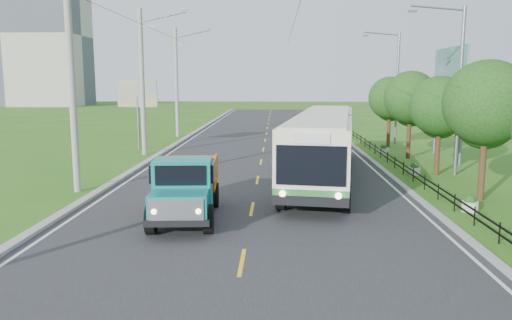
# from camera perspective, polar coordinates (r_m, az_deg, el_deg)

# --- Properties ---
(ground) EXTENTS (240.00, 240.00, 0.00)m
(ground) POSITION_cam_1_polar(r_m,az_deg,el_deg) (14.38, -1.63, -11.65)
(ground) COLOR #2C6317
(ground) RESTS_ON ground
(road) EXTENTS (14.00, 120.00, 0.02)m
(road) POSITION_cam_1_polar(r_m,az_deg,el_deg) (33.82, 0.67, 0.31)
(road) COLOR #28282B
(road) RESTS_ON ground
(curb_left) EXTENTS (0.40, 120.00, 0.15)m
(curb_left) POSITION_cam_1_polar(r_m,az_deg,el_deg) (34.77, -11.28, 0.49)
(curb_left) COLOR #9E9E99
(curb_left) RESTS_ON ground
(curb_right) EXTENTS (0.30, 120.00, 0.10)m
(curb_right) POSITION_cam_1_polar(r_m,az_deg,el_deg) (34.37, 12.67, 0.30)
(curb_right) COLOR #9E9E99
(curb_right) RESTS_ON ground
(edge_line_left) EXTENTS (0.12, 120.00, 0.00)m
(edge_line_left) POSITION_cam_1_polar(r_m,az_deg,el_deg) (34.65, -10.39, 0.39)
(edge_line_left) COLOR silver
(edge_line_left) RESTS_ON road
(edge_line_right) EXTENTS (0.12, 120.00, 0.00)m
(edge_line_right) POSITION_cam_1_polar(r_m,az_deg,el_deg) (34.29, 11.85, 0.26)
(edge_line_right) COLOR silver
(edge_line_right) RESTS_ON road
(centre_dash) EXTENTS (0.12, 2.20, 0.00)m
(centre_dash) POSITION_cam_1_polar(r_m,az_deg,el_deg) (14.37, -1.63, -11.57)
(centre_dash) COLOR yellow
(centre_dash) RESTS_ON road
(railing_right) EXTENTS (0.04, 40.00, 0.60)m
(railing_right) POSITION_cam_1_polar(r_m,az_deg,el_deg) (28.72, 16.49, -1.00)
(railing_right) COLOR black
(railing_right) RESTS_ON ground
(pole_near) EXTENTS (3.51, 0.32, 10.00)m
(pole_near) POSITION_cam_1_polar(r_m,az_deg,el_deg) (24.25, -20.24, 8.46)
(pole_near) COLOR gray
(pole_near) RESTS_ON ground
(pole_mid) EXTENTS (3.51, 0.32, 10.00)m
(pole_mid) POSITION_cam_1_polar(r_m,az_deg,el_deg) (35.64, -12.82, 8.74)
(pole_mid) COLOR gray
(pole_mid) RESTS_ON ground
(pole_far) EXTENTS (3.51, 0.32, 10.00)m
(pole_far) POSITION_cam_1_polar(r_m,az_deg,el_deg) (47.34, -9.03, 8.82)
(pole_far) COLOR gray
(pole_far) RESTS_ON ground
(tree_third) EXTENTS (3.60, 3.62, 6.00)m
(tree_third) POSITION_cam_1_polar(r_m,az_deg,el_deg) (23.37, 24.84, 5.47)
(tree_third) COLOR #382314
(tree_third) RESTS_ON ground
(tree_fourth) EXTENTS (3.24, 3.31, 5.40)m
(tree_fourth) POSITION_cam_1_polar(r_m,az_deg,el_deg) (29.02, 20.28, 5.45)
(tree_fourth) COLOR #382314
(tree_fourth) RESTS_ON ground
(tree_fifth) EXTENTS (3.48, 3.52, 5.80)m
(tree_fifth) POSITION_cam_1_polar(r_m,az_deg,el_deg) (34.76, 17.27, 6.52)
(tree_fifth) COLOR #382314
(tree_fifth) RESTS_ON ground
(tree_back) EXTENTS (3.30, 3.36, 5.50)m
(tree_back) POSITION_cam_1_polar(r_m,az_deg,el_deg) (40.59, 15.08, 6.61)
(tree_back) COLOR #382314
(tree_back) RESTS_ON ground
(streetlight_mid) EXTENTS (3.02, 0.20, 9.07)m
(streetlight_mid) POSITION_cam_1_polar(r_m,az_deg,el_deg) (29.10, 21.99, 7.96)
(streetlight_mid) COLOR slate
(streetlight_mid) RESTS_ON ground
(streetlight_far) EXTENTS (3.02, 0.20, 9.07)m
(streetlight_far) POSITION_cam_1_polar(r_m,az_deg,el_deg) (42.56, 15.64, 8.36)
(streetlight_far) COLOR slate
(streetlight_far) RESTS_ON ground
(planter_near) EXTENTS (0.64, 0.64, 0.67)m
(planter_near) POSITION_cam_1_polar(r_m,az_deg,el_deg) (21.42, 23.26, -4.69)
(planter_near) COLOR silver
(planter_near) RESTS_ON ground
(planter_mid) EXTENTS (0.64, 0.64, 0.67)m
(planter_mid) POSITION_cam_1_polar(r_m,az_deg,el_deg) (28.88, 17.64, -1.03)
(planter_mid) COLOR silver
(planter_mid) RESTS_ON ground
(planter_far) EXTENTS (0.64, 0.64, 0.67)m
(planter_far) POSITION_cam_1_polar(r_m,az_deg,el_deg) (36.56, 14.37, 1.12)
(planter_far) COLOR silver
(planter_far) RESTS_ON ground
(billboard_left) EXTENTS (3.00, 0.20, 5.20)m
(billboard_left) POSITION_cam_1_polar(r_m,az_deg,el_deg) (38.88, -13.39, 6.90)
(billboard_left) COLOR slate
(billboard_left) RESTS_ON ground
(billboard_right) EXTENTS (0.24, 6.00, 7.30)m
(billboard_right) POSITION_cam_1_polar(r_m,az_deg,el_deg) (35.31, 21.32, 8.77)
(billboard_right) COLOR slate
(billboard_right) RESTS_ON ground
(apartment_near) EXTENTS (28.00, 14.00, 30.00)m
(apartment_near) POSITION_cam_1_polar(r_m,az_deg,el_deg) (122.42, -25.58, 12.69)
(apartment_near) COLOR #B7B2A3
(apartment_near) RESTS_ON ground
(bus) EXTENTS (5.31, 17.59, 3.35)m
(bus) POSITION_cam_1_polar(r_m,az_deg,el_deg) (26.51, 7.76, 2.24)
(bus) COLOR #2E7333
(bus) RESTS_ON ground
(dump_truck) EXTENTS (2.54, 5.78, 2.37)m
(dump_truck) POSITION_cam_1_polar(r_m,az_deg,el_deg) (18.68, -8.02, -2.64)
(dump_truck) COLOR #147B79
(dump_truck) RESTS_ON ground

